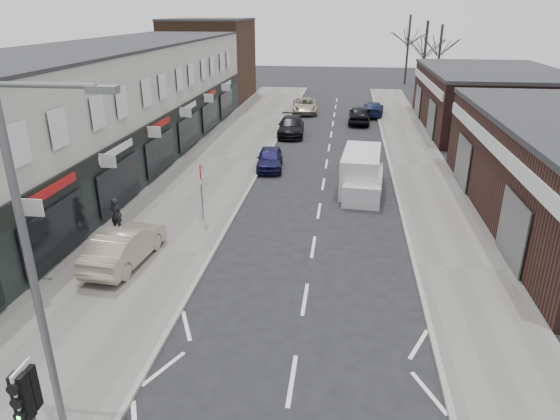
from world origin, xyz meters
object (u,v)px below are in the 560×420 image
(parked_car_left_c, at_px, (305,106))
(white_van, at_px, (361,173))
(pedestrian, at_px, (116,215))
(street_lamp, at_px, (38,264))
(parked_car_left_b, at_px, (291,126))
(warning_sign, at_px, (201,176))
(parked_car_right_c, at_px, (373,109))
(parked_car_right_b, at_px, (359,114))
(sedan_on_pavement, at_px, (125,246))
(parked_car_left_a, at_px, (270,158))
(traffic_light, at_px, (28,403))
(parked_car_right_a, at_px, (368,175))

(parked_car_left_c, bearing_deg, white_van, -82.95)
(pedestrian, bearing_deg, white_van, -136.97)
(street_lamp, bearing_deg, pedestrian, 109.88)
(parked_car_left_b, relative_size, parked_car_left_c, 0.99)
(warning_sign, height_order, white_van, warning_sign)
(pedestrian, xyz_separation_m, parked_car_right_c, (12.02, 27.67, -0.23))
(street_lamp, bearing_deg, parked_car_left_b, 87.27)
(parked_car_left_b, xyz_separation_m, parked_car_right_b, (5.29, 5.05, 0.06))
(sedan_on_pavement, distance_m, parked_car_right_b, 28.42)
(sedan_on_pavement, xyz_separation_m, parked_car_left_c, (4.13, 30.96, -0.15))
(parked_car_left_a, relative_size, parked_car_right_c, 0.86)
(traffic_light, bearing_deg, pedestrian, 108.57)
(parked_car_right_b, bearing_deg, sedan_on_pavement, 72.64)
(traffic_light, xyz_separation_m, parked_car_right_c, (7.90, 39.93, -1.78))
(sedan_on_pavement, height_order, parked_car_left_a, sedan_on_pavement)
(white_van, height_order, parked_car_left_b, white_van)
(pedestrian, relative_size, parked_car_left_c, 0.31)
(parked_car_left_a, distance_m, parked_car_right_a, 6.45)
(parked_car_right_a, bearing_deg, warning_sign, 40.87)
(street_lamp, bearing_deg, parked_car_right_c, 78.29)
(white_van, xyz_separation_m, parked_car_left_a, (-5.40, 3.27, -0.34))
(traffic_light, xyz_separation_m, parked_car_right_a, (6.81, 19.74, -1.69))
(warning_sign, relative_size, parked_car_left_c, 0.56)
(traffic_light, bearing_deg, warning_sign, 93.10)
(traffic_light, xyz_separation_m, warning_sign, (-0.76, 14.02, -0.21))
(parked_car_right_c, bearing_deg, white_van, 91.33)
(parked_car_right_c, bearing_deg, traffic_light, 84.29)
(sedan_on_pavement, bearing_deg, white_van, -128.18)
(white_van, xyz_separation_m, parked_car_left_b, (-5.09, 12.12, -0.29))
(parked_car_left_b, height_order, parked_car_right_a, parked_car_right_a)
(sedan_on_pavement, height_order, parked_car_left_c, sedan_on_pavement)
(street_lamp, height_order, parked_car_left_c, street_lamp)
(sedan_on_pavement, relative_size, parked_car_right_b, 0.95)
(street_lamp, bearing_deg, warning_sign, 92.84)
(pedestrian, height_order, parked_car_left_a, pedestrian)
(parked_car_right_c, bearing_deg, parked_car_right_b, 75.04)
(street_lamp, bearing_deg, parked_car_right_b, 79.19)
(traffic_light, bearing_deg, parked_car_left_b, 87.60)
(parked_car_left_c, relative_size, parked_car_right_b, 1.08)
(street_lamp, relative_size, white_van, 1.45)
(street_lamp, relative_size, parked_car_right_b, 1.79)
(white_van, xyz_separation_m, sedan_on_pavement, (-8.93, -9.74, -0.17))
(street_lamp, relative_size, parked_car_left_a, 2.12)
(parked_car_left_b, bearing_deg, street_lamp, -96.50)
(sedan_on_pavement, bearing_deg, street_lamp, 110.50)
(parked_car_left_b, relative_size, parked_car_right_a, 1.09)
(white_van, bearing_deg, parked_car_left_a, 153.28)
(white_van, distance_m, parked_car_left_a, 6.32)
(traffic_light, bearing_deg, parked_car_right_c, 78.81)
(parked_car_left_b, bearing_deg, white_van, -71.01)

